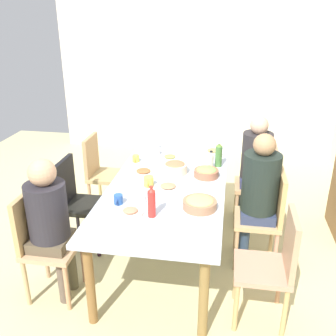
{
  "coord_description": "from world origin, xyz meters",
  "views": [
    {
      "loc": [
        3.07,
        0.51,
        2.19
      ],
      "look_at": [
        0.0,
        0.0,
        0.89
      ],
      "focal_mm": 40.67,
      "sensor_mm": 36.0,
      "label": 1
    }
  ],
  "objects_px": {
    "cup_1": "(136,159)",
    "cup_2": "(146,195)",
    "plate_3": "(170,157)",
    "bowl_1": "(175,167)",
    "chair_5": "(262,181)",
    "cup_4": "(149,181)",
    "chair_1": "(42,239)",
    "chair_4": "(274,262)",
    "person_0": "(259,189)",
    "bowl_2": "(200,203)",
    "cup_5": "(156,151)",
    "plate_1": "(143,172)",
    "cup_3": "(118,199)",
    "chair_0": "(267,213)",
    "chair_3": "(77,198)",
    "bowl_0": "(206,172)",
    "dining_table": "(168,190)",
    "cup_0": "(156,145)",
    "plate_2": "(130,212)",
    "plate_4": "(213,151)",
    "bottle_0": "(219,155)",
    "plate_0": "(168,187)",
    "bottle_1": "(211,161)",
    "person_1": "(49,217)",
    "person_5": "(255,162)",
    "chair_2": "(101,170)"
  },
  "relations": [
    {
      "from": "chair_4",
      "to": "chair_5",
      "type": "height_order",
      "value": "same"
    },
    {
      "from": "chair_0",
      "to": "plate_0",
      "type": "bearing_deg",
      "value": -82.95
    },
    {
      "from": "cup_4",
      "to": "bowl_1",
      "type": "bearing_deg",
      "value": 151.02
    },
    {
      "from": "cup_1",
      "to": "cup_4",
      "type": "distance_m",
      "value": 0.61
    },
    {
      "from": "chair_5",
      "to": "cup_4",
      "type": "relative_size",
      "value": 7.34
    },
    {
      "from": "person_1",
      "to": "plate_2",
      "type": "distance_m",
      "value": 0.62
    },
    {
      "from": "bowl_2",
      "to": "cup_3",
      "type": "relative_size",
      "value": 2.47
    },
    {
      "from": "plate_0",
      "to": "plate_2",
      "type": "xyz_separation_m",
      "value": [
        0.48,
        -0.21,
        -0.0
      ]
    },
    {
      "from": "cup_1",
      "to": "person_1",
      "type": "bearing_deg",
      "value": -18.22
    },
    {
      "from": "chair_3",
      "to": "plate_4",
      "type": "height_order",
      "value": "chair_3"
    },
    {
      "from": "chair_1",
      "to": "person_0",
      "type": "bearing_deg",
      "value": 112.89
    },
    {
      "from": "chair_0",
      "to": "chair_3",
      "type": "relative_size",
      "value": 1.0
    },
    {
      "from": "cup_1",
      "to": "cup_2",
      "type": "bearing_deg",
      "value": 19.58
    },
    {
      "from": "chair_5",
      "to": "cup_4",
      "type": "distance_m",
      "value": 1.35
    },
    {
      "from": "dining_table",
      "to": "cup_0",
      "type": "distance_m",
      "value": 0.95
    },
    {
      "from": "chair_5",
      "to": "plate_3",
      "type": "relative_size",
      "value": 4.2
    },
    {
      "from": "plate_4",
      "to": "cup_1",
      "type": "bearing_deg",
      "value": -62.42
    },
    {
      "from": "bowl_2",
      "to": "chair_5",
      "type": "bearing_deg",
      "value": 153.32
    },
    {
      "from": "bottle_1",
      "to": "chair_1",
      "type": "bearing_deg",
      "value": -48.44
    },
    {
      "from": "plate_3",
      "to": "bowl_1",
      "type": "distance_m",
      "value": 0.38
    },
    {
      "from": "dining_table",
      "to": "bottle_0",
      "type": "height_order",
      "value": "bottle_0"
    },
    {
      "from": "person_1",
      "to": "chair_4",
      "type": "height_order",
      "value": "person_1"
    },
    {
      "from": "dining_table",
      "to": "chair_5",
      "type": "relative_size",
      "value": 2.39
    },
    {
      "from": "chair_3",
      "to": "plate_1",
      "type": "relative_size",
      "value": 3.69
    },
    {
      "from": "person_0",
      "to": "bowl_2",
      "type": "relative_size",
      "value": 4.66
    },
    {
      "from": "chair_1",
      "to": "chair_4",
      "type": "height_order",
      "value": "same"
    },
    {
      "from": "chair_5",
      "to": "plate_1",
      "type": "height_order",
      "value": "chair_5"
    },
    {
      "from": "person_0",
      "to": "chair_5",
      "type": "distance_m",
      "value": 0.76
    },
    {
      "from": "cup_2",
      "to": "cup_5",
      "type": "height_order",
      "value": "cup_2"
    },
    {
      "from": "chair_3",
      "to": "bowl_1",
      "type": "distance_m",
      "value": 0.99
    },
    {
      "from": "cup_4",
      "to": "bowl_0",
      "type": "bearing_deg",
      "value": 121.24
    },
    {
      "from": "dining_table",
      "to": "cup_4",
      "type": "distance_m",
      "value": 0.21
    },
    {
      "from": "cup_1",
      "to": "cup_4",
      "type": "xyz_separation_m",
      "value": [
        0.55,
        0.26,
        0.01
      ]
    },
    {
      "from": "cup_3",
      "to": "bottle_1",
      "type": "height_order",
      "value": "bottle_1"
    },
    {
      "from": "chair_5",
      "to": "cup_0",
      "type": "height_order",
      "value": "chair_5"
    },
    {
      "from": "cup_3",
      "to": "cup_1",
      "type": "bearing_deg",
      "value": -174.8
    },
    {
      "from": "chair_5",
      "to": "plate_2",
      "type": "relative_size",
      "value": 4.34
    },
    {
      "from": "cup_1",
      "to": "person_0",
      "type": "bearing_deg",
      "value": 69.15
    },
    {
      "from": "plate_3",
      "to": "bowl_1",
      "type": "bearing_deg",
      "value": 16.67
    },
    {
      "from": "dining_table",
      "to": "bottle_1",
      "type": "xyz_separation_m",
      "value": [
        -0.39,
        0.36,
        0.16
      ]
    },
    {
      "from": "cup_5",
      "to": "chair_2",
      "type": "bearing_deg",
      "value": -91.56
    },
    {
      "from": "plate_4",
      "to": "bottle_0",
      "type": "bearing_deg",
      "value": 10.05
    },
    {
      "from": "bowl_0",
      "to": "cup_3",
      "type": "height_order",
      "value": "bowl_0"
    },
    {
      "from": "bowl_1",
      "to": "cup_5",
      "type": "height_order",
      "value": "bowl_1"
    },
    {
      "from": "dining_table",
      "to": "chair_4",
      "type": "height_order",
      "value": "chair_4"
    },
    {
      "from": "person_0",
      "to": "cup_4",
      "type": "height_order",
      "value": "person_0"
    },
    {
      "from": "person_5",
      "to": "cup_0",
      "type": "relative_size",
      "value": 10.28
    },
    {
      "from": "cup_1",
      "to": "cup_3",
      "type": "relative_size",
      "value": 0.99
    },
    {
      "from": "dining_table",
      "to": "plate_4",
      "type": "height_order",
      "value": "plate_4"
    },
    {
      "from": "cup_0",
      "to": "cup_2",
      "type": "relative_size",
      "value": 1.01
    }
  ]
}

